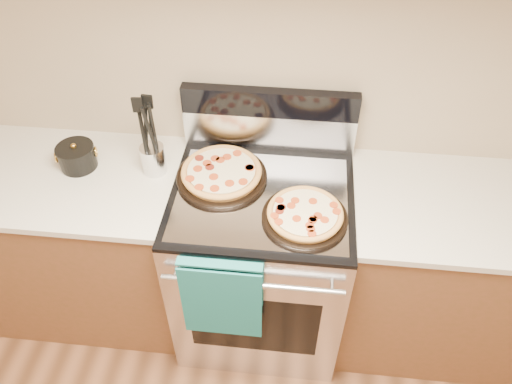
# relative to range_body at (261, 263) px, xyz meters

# --- Properties ---
(wall_back) EXTENTS (4.00, 0.00, 4.00)m
(wall_back) POSITION_rel_range_body_xyz_m (0.00, 0.35, 0.90)
(wall_back) COLOR tan
(wall_back) RESTS_ON ground
(range_body) EXTENTS (0.76, 0.68, 0.90)m
(range_body) POSITION_rel_range_body_xyz_m (0.00, 0.00, 0.00)
(range_body) COLOR #B7B7BC
(range_body) RESTS_ON ground
(oven_window) EXTENTS (0.56, 0.01, 0.40)m
(oven_window) POSITION_rel_range_body_xyz_m (0.00, -0.34, 0.00)
(oven_window) COLOR black
(oven_window) RESTS_ON range_body
(cooktop) EXTENTS (0.76, 0.68, 0.02)m
(cooktop) POSITION_rel_range_body_xyz_m (0.00, 0.00, 0.46)
(cooktop) COLOR black
(cooktop) RESTS_ON range_body
(backsplash_lower) EXTENTS (0.76, 0.06, 0.18)m
(backsplash_lower) POSITION_rel_range_body_xyz_m (0.00, 0.31, 0.56)
(backsplash_lower) COLOR silver
(backsplash_lower) RESTS_ON cooktop
(backsplash_upper) EXTENTS (0.76, 0.06, 0.12)m
(backsplash_upper) POSITION_rel_range_body_xyz_m (0.00, 0.31, 0.71)
(backsplash_upper) COLOR black
(backsplash_upper) RESTS_ON backsplash_lower
(oven_handle) EXTENTS (0.70, 0.03, 0.03)m
(oven_handle) POSITION_rel_range_body_xyz_m (0.00, -0.38, 0.35)
(oven_handle) COLOR silver
(oven_handle) RESTS_ON range_body
(dish_towel) EXTENTS (0.32, 0.05, 0.42)m
(dish_towel) POSITION_rel_range_body_xyz_m (-0.12, -0.38, 0.25)
(dish_towel) COLOR #1A8274
(dish_towel) RESTS_ON oven_handle
(foil_sheet) EXTENTS (0.70, 0.55, 0.01)m
(foil_sheet) POSITION_rel_range_body_xyz_m (0.00, -0.03, 0.47)
(foil_sheet) COLOR gray
(foil_sheet) RESTS_ON cooktop
(cabinet_left) EXTENTS (1.00, 0.62, 0.88)m
(cabinet_left) POSITION_rel_range_body_xyz_m (-0.88, 0.03, -0.01)
(cabinet_left) COLOR brown
(cabinet_left) RESTS_ON ground
(countertop_left) EXTENTS (1.02, 0.64, 0.03)m
(countertop_left) POSITION_rel_range_body_xyz_m (-0.88, 0.03, 0.45)
(countertop_left) COLOR beige
(countertop_left) RESTS_ON cabinet_left
(cabinet_right) EXTENTS (1.00, 0.62, 0.88)m
(cabinet_right) POSITION_rel_range_body_xyz_m (0.88, 0.03, -0.01)
(cabinet_right) COLOR brown
(cabinet_right) RESTS_ON ground
(countertop_right) EXTENTS (1.02, 0.64, 0.03)m
(countertop_right) POSITION_rel_range_body_xyz_m (0.88, 0.03, 0.45)
(countertop_right) COLOR beige
(countertop_right) RESTS_ON cabinet_right
(pepperoni_pizza_back) EXTENTS (0.40, 0.40, 0.05)m
(pepperoni_pizza_back) POSITION_rel_range_body_xyz_m (-0.18, 0.07, 0.50)
(pepperoni_pizza_back) COLOR #C0783A
(pepperoni_pizza_back) RESTS_ON foil_sheet
(pepperoni_pizza_front) EXTENTS (0.40, 0.40, 0.04)m
(pepperoni_pizza_front) POSITION_rel_range_body_xyz_m (0.18, -0.13, 0.50)
(pepperoni_pizza_front) COLOR #C0783A
(pepperoni_pizza_front) RESTS_ON foil_sheet
(utensil_crock) EXTENTS (0.11, 0.11, 0.13)m
(utensil_crock) POSITION_rel_range_body_xyz_m (-0.48, 0.10, 0.52)
(utensil_crock) COLOR silver
(utensil_crock) RESTS_ON countertop_left
(saucepan) EXTENTS (0.20, 0.20, 0.10)m
(saucepan) POSITION_rel_range_body_xyz_m (-0.82, 0.10, 0.51)
(saucepan) COLOR black
(saucepan) RESTS_ON countertop_left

